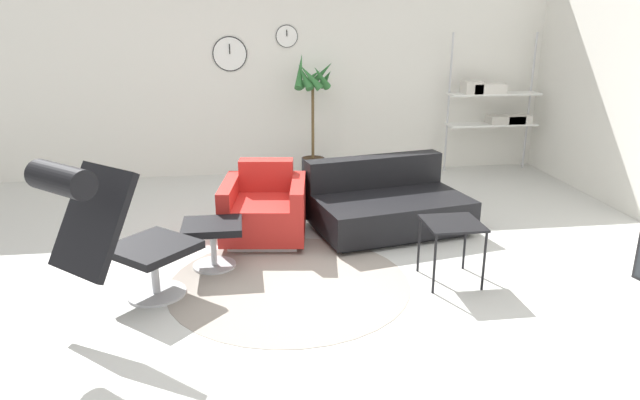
% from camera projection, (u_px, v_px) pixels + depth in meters
% --- Properties ---
extents(ground_plane, '(12.00, 12.00, 0.00)m').
position_uv_depth(ground_plane, '(307.00, 266.00, 4.82)').
color(ground_plane, silver).
extents(wall_back, '(12.00, 0.09, 2.80)m').
position_uv_depth(wall_back, '(279.00, 66.00, 7.27)').
color(wall_back, silver).
rests_on(wall_back, ground_plane).
extents(round_rug, '(1.90, 1.90, 0.01)m').
position_uv_depth(round_rug, '(289.00, 283.00, 4.50)').
color(round_rug, gray).
rests_on(round_rug, ground_plane).
extents(lounge_chair, '(1.05, 1.09, 1.15)m').
position_uv_depth(lounge_chair, '(109.00, 225.00, 3.86)').
color(lounge_chair, '#BCBCC1').
rests_on(lounge_chair, ground_plane).
extents(ottoman, '(0.49, 0.41, 0.39)m').
position_uv_depth(ottoman, '(213.00, 234.00, 4.72)').
color(ottoman, '#BCBCC1').
rests_on(ottoman, ground_plane).
extents(armchair_red, '(0.85, 0.88, 0.70)m').
position_uv_depth(armchair_red, '(265.00, 211.00, 5.34)').
color(armchair_red, silver).
rests_on(armchair_red, ground_plane).
extents(couch_low, '(1.60, 1.21, 0.66)m').
position_uv_depth(couch_low, '(387.00, 206.00, 5.60)').
color(couch_low, black).
rests_on(couch_low, ground_plane).
extents(side_table, '(0.43, 0.43, 0.49)m').
position_uv_depth(side_table, '(452.00, 229.00, 4.42)').
color(side_table, black).
rests_on(side_table, ground_plane).
extents(potted_plant, '(0.54, 0.53, 1.59)m').
position_uv_depth(potted_plant, '(313.00, 121.00, 7.14)').
color(potted_plant, '#333338').
rests_on(potted_plant, ground_plane).
extents(shelf_unit, '(1.19, 0.28, 1.81)m').
position_uv_depth(shelf_unit, '(494.00, 105.00, 7.46)').
color(shelf_unit, '#BCBCC1').
rests_on(shelf_unit, ground_plane).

